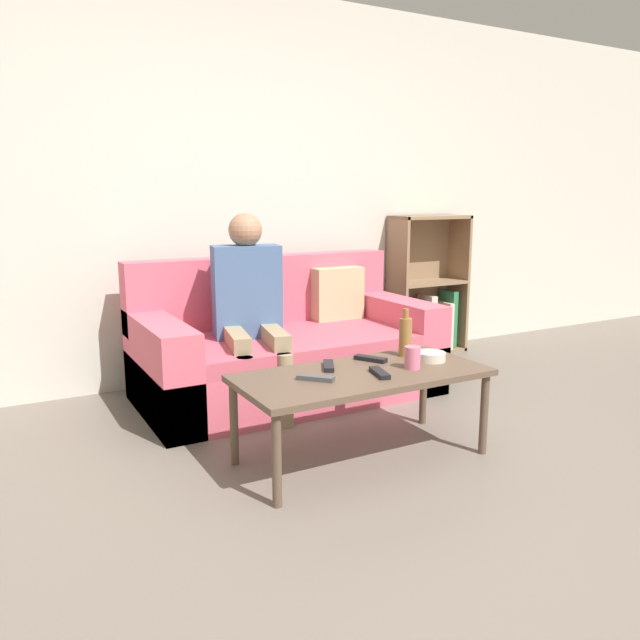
# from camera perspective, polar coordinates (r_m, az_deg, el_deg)

# --- Properties ---
(ground_plane) EXTENTS (22.00, 22.00, 0.00)m
(ground_plane) POSITION_cam_1_polar(r_m,az_deg,el_deg) (2.66, 13.19, -17.24)
(ground_plane) COLOR #70665B
(wall_back) EXTENTS (12.00, 0.06, 2.60)m
(wall_back) POSITION_cam_1_polar(r_m,az_deg,el_deg) (4.40, -7.70, 11.79)
(wall_back) COLOR beige
(wall_back) RESTS_ON ground_plane
(couch) EXTENTS (1.83, 0.94, 0.86)m
(couch) POSITION_cam_1_polar(r_m,az_deg,el_deg) (3.98, -3.13, -2.87)
(couch) COLOR #DB5B70
(couch) RESTS_ON ground_plane
(bookshelf) EXTENTS (0.64, 0.28, 1.10)m
(bookshelf) POSITION_cam_1_polar(r_m,az_deg,el_deg) (5.11, 9.54, 1.56)
(bookshelf) COLOR #8E7051
(bookshelf) RESTS_ON ground_plane
(coffee_table) EXTENTS (1.20, 0.56, 0.44)m
(coffee_table) POSITION_cam_1_polar(r_m,az_deg,el_deg) (2.98, 3.87, -5.52)
(coffee_table) COLOR brown
(coffee_table) RESTS_ON ground_plane
(person_adult) EXTENTS (0.48, 0.70, 1.16)m
(person_adult) POSITION_cam_1_polar(r_m,az_deg,el_deg) (3.72, -6.49, 2.00)
(person_adult) COLOR #9E8966
(person_adult) RESTS_ON ground_plane
(cup_near) EXTENTS (0.08, 0.08, 0.11)m
(cup_near) POSITION_cam_1_polar(r_m,az_deg,el_deg) (3.04, 8.45, -3.42)
(cup_near) COLOR pink
(cup_near) RESTS_ON coffee_table
(tv_remote_0) EXTENTS (0.15, 0.16, 0.02)m
(tv_remote_0) POSITION_cam_1_polar(r_m,az_deg,el_deg) (2.83, -0.40, -5.33)
(tv_remote_0) COLOR #47474C
(tv_remote_0) RESTS_ON coffee_table
(tv_remote_1) EXTENTS (0.09, 0.18, 0.02)m
(tv_remote_1) POSITION_cam_1_polar(r_m,az_deg,el_deg) (2.92, 5.47, -4.83)
(tv_remote_1) COLOR black
(tv_remote_1) RESTS_ON coffee_table
(tv_remote_2) EXTENTS (0.12, 0.17, 0.02)m
(tv_remote_2) POSITION_cam_1_polar(r_m,az_deg,el_deg) (3.16, 4.64, -3.56)
(tv_remote_2) COLOR black
(tv_remote_2) RESTS_ON coffee_table
(tv_remote_3) EXTENTS (0.12, 0.17, 0.02)m
(tv_remote_3) POSITION_cam_1_polar(r_m,az_deg,el_deg) (3.03, 0.79, -4.21)
(tv_remote_3) COLOR black
(tv_remote_3) RESTS_ON coffee_table
(snack_bowl) EXTENTS (0.15, 0.15, 0.05)m
(snack_bowl) POSITION_cam_1_polar(r_m,az_deg,el_deg) (3.20, 10.09, -3.29)
(snack_bowl) COLOR beige
(snack_bowl) RESTS_ON coffee_table
(bottle) EXTENTS (0.07, 0.07, 0.25)m
(bottle) POSITION_cam_1_polar(r_m,az_deg,el_deg) (3.26, 7.81, -1.46)
(bottle) COLOR olive
(bottle) RESTS_ON coffee_table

